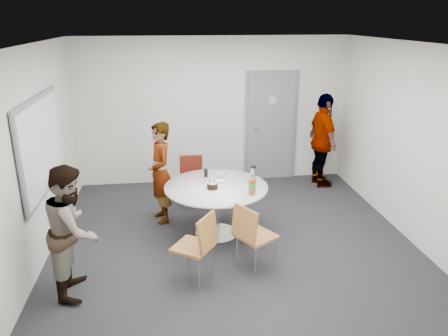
{
  "coord_description": "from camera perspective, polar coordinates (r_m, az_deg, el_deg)",
  "views": [
    {
      "loc": [
        -0.84,
        -5.45,
        3.01
      ],
      "look_at": [
        -0.09,
        0.25,
        1.01
      ],
      "focal_mm": 35.0,
      "sensor_mm": 36.0,
      "label": 1
    }
  ],
  "objects": [
    {
      "name": "floor",
      "position": [
        6.28,
        1.16,
        -9.49
      ],
      "size": [
        5.0,
        5.0,
        0.0
      ],
      "primitive_type": "plane",
      "color": "black",
      "rests_on": "ground"
    },
    {
      "name": "ceiling",
      "position": [
        5.52,
        1.36,
        15.93
      ],
      "size": [
        5.0,
        5.0,
        0.0
      ],
      "primitive_type": "plane",
      "rotation": [
        3.14,
        0.0,
        0.0
      ],
      "color": "silver",
      "rests_on": "wall_back"
    },
    {
      "name": "wall_back",
      "position": [
        8.16,
        -1.4,
        7.42
      ],
      "size": [
        5.0,
        0.0,
        5.0
      ],
      "primitive_type": "plane",
      "rotation": [
        1.57,
        0.0,
        0.0
      ],
      "color": "silver",
      "rests_on": "floor"
    },
    {
      "name": "wall_left",
      "position": [
        5.93,
        -23.38,
        1.29
      ],
      "size": [
        0.0,
        5.0,
        5.0
      ],
      "primitive_type": "plane",
      "rotation": [
        1.57,
        0.0,
        1.57
      ],
      "color": "silver",
      "rests_on": "floor"
    },
    {
      "name": "wall_right",
      "position": [
        6.6,
        23.27,
        3.01
      ],
      "size": [
        0.0,
        5.0,
        5.0
      ],
      "primitive_type": "plane",
      "rotation": [
        1.57,
        0.0,
        -1.57
      ],
      "color": "silver",
      "rests_on": "floor"
    },
    {
      "name": "wall_front",
      "position": [
        3.49,
        7.51,
        -9.48
      ],
      "size": [
        5.0,
        0.0,
        5.0
      ],
      "primitive_type": "plane",
      "rotation": [
        -1.57,
        0.0,
        0.0
      ],
      "color": "silver",
      "rests_on": "floor"
    },
    {
      "name": "door",
      "position": [
        8.4,
        6.14,
        5.39
      ],
      "size": [
        1.02,
        0.17,
        2.12
      ],
      "color": "slate",
      "rests_on": "wall_back"
    },
    {
      "name": "whiteboard",
      "position": [
        6.08,
        -22.67,
        2.78
      ],
      "size": [
        0.04,
        1.9,
        1.25
      ],
      "color": "gray",
      "rests_on": "wall_left"
    },
    {
      "name": "table",
      "position": [
        6.18,
        -0.81,
        -3.27
      ],
      "size": [
        1.46,
        1.46,
        1.05
      ],
      "color": "white",
      "rests_on": "floor"
    },
    {
      "name": "chair_near_left",
      "position": [
        5.15,
        -3.24,
        -9.62
      ],
      "size": [
        0.6,
        0.59,
        0.88
      ],
      "rotation": [
        0.0,
        0.0,
        0.99
      ],
      "color": "#925A2C",
      "rests_on": "floor"
    },
    {
      "name": "chair_near_right",
      "position": [
        5.37,
        3.57,
        -8.35
      ],
      "size": [
        0.6,
        0.59,
        0.88
      ],
      "rotation": [
        0.0,
        0.0,
        -1.01
      ],
      "color": "#925A2C",
      "rests_on": "floor"
    },
    {
      "name": "chair_far",
      "position": [
        7.29,
        -4.28,
        -0.98
      ],
      "size": [
        0.41,
        0.45,
        0.84
      ],
      "rotation": [
        0.0,
        0.0,
        3.11
      ],
      "color": "maroon",
      "rests_on": "floor"
    },
    {
      "name": "person_main",
      "position": [
        6.66,
        -8.3,
        -0.64
      ],
      "size": [
        0.5,
        0.64,
        1.56
      ],
      "primitive_type": "imported",
      "rotation": [
        0.0,
        0.0,
        -1.32
      ],
      "color": "#A5C6EA",
      "rests_on": "floor"
    },
    {
      "name": "person_left",
      "position": [
        5.19,
        -19.19,
        -7.66
      ],
      "size": [
        0.59,
        0.75,
        1.52
      ],
      "primitive_type": "imported",
      "rotation": [
        0.0,
        0.0,
        1.59
      ],
      "color": "white",
      "rests_on": "floor"
    },
    {
      "name": "person_right",
      "position": [
        8.19,
        12.77,
        3.5
      ],
      "size": [
        0.49,
        1.04,
        1.73
      ],
      "primitive_type": "imported",
      "rotation": [
        0.0,
        0.0,
        1.64
      ],
      "color": "black",
      "rests_on": "floor"
    }
  ]
}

